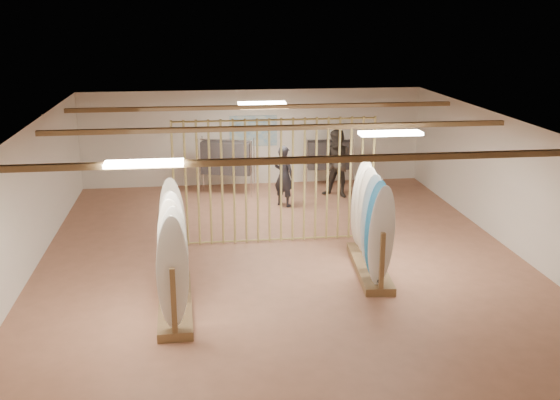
{
  "coord_description": "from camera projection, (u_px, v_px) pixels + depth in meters",
  "views": [
    {
      "loc": [
        -1.71,
        -12.97,
        4.99
      ],
      "look_at": [
        0.0,
        0.0,
        1.2
      ],
      "focal_mm": 42.0,
      "sensor_mm": 36.0,
      "label": 1
    }
  ],
  "objects": [
    {
      "name": "ceiling",
      "position": [
        280.0,
        124.0,
        13.18
      ],
      "size": [
        12.0,
        12.0,
        0.0
      ],
      "primitive_type": "plane",
      "rotation": [
        3.14,
        0.0,
        0.0
      ],
      "color": "gray",
      "rests_on": "ground"
    },
    {
      "name": "wall_front",
      "position": [
        345.0,
        322.0,
        7.85
      ],
      "size": [
        12.0,
        0.0,
        12.0
      ],
      "primitive_type": "plane",
      "rotation": [
        -1.57,
        0.0,
        0.0
      ],
      "color": "silver",
      "rests_on": "ground"
    },
    {
      "name": "rack_left",
      "position": [
        174.0,
        270.0,
        11.23
      ],
      "size": [
        0.62,
        2.55,
        2.05
      ],
      "rotation": [
        0.0,
        0.0,
        0.02
      ],
      "color": "brown",
      "rests_on": "floor"
    },
    {
      "name": "wall_right",
      "position": [
        508.0,
        183.0,
        14.2
      ],
      "size": [
        0.0,
        12.0,
        12.0
      ],
      "primitive_type": "plane",
      "rotation": [
        1.57,
        0.0,
        -1.57
      ],
      "color": "silver",
      "rests_on": "ground"
    },
    {
      "name": "clothing_rack_a",
      "position": [
        226.0,
        158.0,
        18.24
      ],
      "size": [
        1.44,
        0.77,
        1.6
      ],
      "rotation": [
        0.0,
        0.0,
        -0.3
      ],
      "color": "silver",
      "rests_on": "floor"
    },
    {
      "name": "light_panels",
      "position": [
        280.0,
        127.0,
        13.2
      ],
      "size": [
        1.2,
        0.35,
        0.06
      ],
      "primitive_type": "cube",
      "color": "white",
      "rests_on": "ground"
    },
    {
      "name": "shopper_a",
      "position": [
        284.0,
        172.0,
        17.16
      ],
      "size": [
        0.8,
        0.79,
        1.84
      ],
      "primitive_type": "imported",
      "rotation": [
        0.0,
        0.0,
        2.39
      ],
      "color": "black",
      "rests_on": "floor"
    },
    {
      "name": "clothing_rack_b",
      "position": [
        329.0,
        155.0,
        19.11
      ],
      "size": [
        1.34,
        0.44,
        1.44
      ],
      "rotation": [
        0.0,
        0.0,
        -0.08
      ],
      "color": "silver",
      "rests_on": "floor"
    },
    {
      "name": "wall_left",
      "position": [
        30.0,
        199.0,
        12.94
      ],
      "size": [
        0.0,
        12.0,
        12.0
      ],
      "primitive_type": "plane",
      "rotation": [
        1.57,
        0.0,
        1.57
      ],
      "color": "silver",
      "rests_on": "ground"
    },
    {
      "name": "shopper_b",
      "position": [
        338.0,
        159.0,
        17.98
      ],
      "size": [
        1.3,
        1.24,
        2.13
      ],
      "primitive_type": "imported",
      "rotation": [
        0.0,
        0.0,
        -0.6
      ],
      "color": "#352E29",
      "rests_on": "floor"
    },
    {
      "name": "ceiling_slats",
      "position": [
        280.0,
        128.0,
        13.2
      ],
      "size": [
        9.5,
        6.12,
        0.1
      ],
      "primitive_type": "cube",
      "color": "brown",
      "rests_on": "ground"
    },
    {
      "name": "poster",
      "position": [
        253.0,
        131.0,
        19.21
      ],
      "size": [
        1.4,
        0.03,
        0.9
      ],
      "primitive_type": "cube",
      "color": "teal",
      "rests_on": "ground"
    },
    {
      "name": "floor",
      "position": [
        280.0,
        254.0,
        13.96
      ],
      "size": [
        12.0,
        12.0,
        0.0
      ],
      "primitive_type": "plane",
      "color": "#A56C50",
      "rests_on": "ground"
    },
    {
      "name": "bamboo_partition",
      "position": [
        275.0,
        181.0,
        14.33
      ],
      "size": [
        4.45,
        0.05,
        2.78
      ],
      "color": "tan",
      "rests_on": "ground"
    },
    {
      "name": "wall_back",
      "position": [
        253.0,
        137.0,
        19.28
      ],
      "size": [
        12.0,
        0.0,
        12.0
      ],
      "primitive_type": "plane",
      "rotation": [
        1.57,
        0.0,
        0.0
      ],
      "color": "silver",
      "rests_on": "ground"
    },
    {
      "name": "rack_right",
      "position": [
        370.0,
        238.0,
        12.87
      ],
      "size": [
        0.78,
        2.55,
        2.03
      ],
      "rotation": [
        0.0,
        0.0,
        -0.09
      ],
      "color": "brown",
      "rests_on": "floor"
    }
  ]
}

